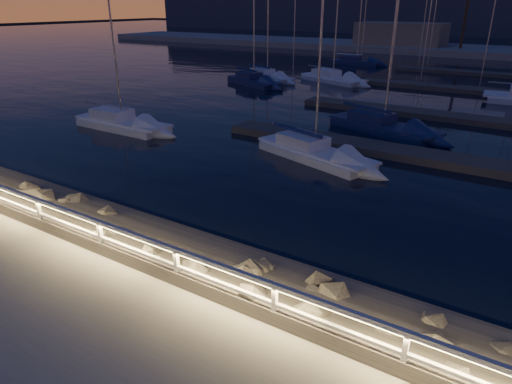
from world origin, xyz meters
TOP-DOWN VIEW (x-y plane):
  - ground at (0.00, 0.00)m, footprint 400.00×400.00m
  - harbor_water at (0.00, 31.22)m, footprint 400.00×440.00m
  - guard_rail at (-0.07, -0.00)m, footprint 44.11×0.12m
  - riprap at (3.88, 1.15)m, footprint 40.16×2.54m
  - floating_docks at (0.00, 32.50)m, footprint 22.00×36.00m
  - distant_hills at (-22.13, 133.69)m, footprint 230.00×37.50m
  - sailboat_a at (-17.68, 12.00)m, footprint 7.17×2.28m
  - sailboat_b at (-4.51, 13.21)m, footprint 7.26×4.03m
  - sailboat_e at (-19.82, 30.97)m, footprint 7.17×4.43m
  - sailboat_f at (-3.23, 20.33)m, footprint 7.68×4.41m
  - sailboat_i at (-20.18, 34.10)m, footprint 6.98×4.02m
  - sailboat_j at (-13.97, 36.81)m, footprint 7.81×4.53m
  - sailboat_m at (-17.21, 51.72)m, footprint 6.61×2.04m

SIDE VIEW (x-z plane):
  - harbor_water at x=0.00m, z-range -1.27..-0.67m
  - floating_docks at x=0.00m, z-range -0.60..-0.20m
  - sailboat_b at x=-4.51m, z-range -6.16..5.78m
  - sailboat_m at x=-17.21m, z-range -5.81..5.45m
  - sailboat_i at x=-20.18m, z-range -5.96..5.60m
  - sailboat_f at x=-3.23m, z-range -6.49..6.15m
  - sailboat_j at x=-13.97m, z-range -6.61..6.27m
  - sailboat_e at x=-19.82m, z-range -6.14..5.80m
  - sailboat_a at x=-17.68m, z-range -6.26..5.94m
  - riprap at x=3.88m, z-range -0.79..0.51m
  - ground at x=0.00m, z-range 0.00..0.00m
  - guard_rail at x=-0.07m, z-range 0.24..1.30m
  - distant_hills at x=-22.13m, z-range -4.26..13.74m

